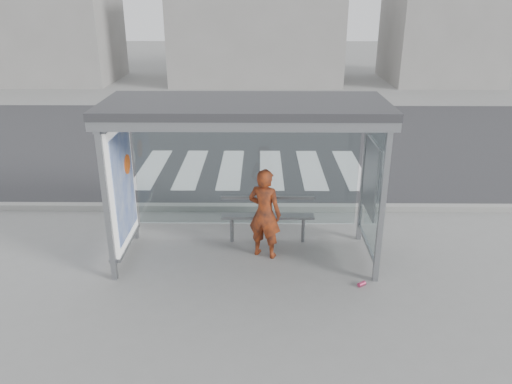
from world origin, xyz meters
TOP-DOWN VIEW (x-y plane):
  - ground at (0.00, 0.00)m, footprint 80.00×80.00m
  - road at (0.00, 7.00)m, footprint 30.00×10.00m
  - curb at (0.00, 1.95)m, footprint 30.00×0.18m
  - crosswalk at (0.00, 4.50)m, footprint 5.55×3.00m
  - bus_shelter at (-0.37, 0.06)m, footprint 4.25×1.65m
  - building_left at (-10.00, 18.00)m, footprint 6.00×5.00m
  - building_center at (0.00, 18.00)m, footprint 8.00×5.00m
  - building_right at (9.00, 18.00)m, footprint 5.00×5.00m
  - person at (0.31, 0.09)m, footprint 0.66×0.55m
  - bench at (0.36, 0.58)m, footprint 1.61×0.21m
  - soda_can at (1.77, -0.86)m, footprint 0.14×0.13m

SIDE VIEW (x-z plane):
  - ground at x=0.00m, z-range 0.00..0.00m
  - crosswalk at x=0.00m, z-range 0.00..0.00m
  - road at x=0.00m, z-range 0.00..0.01m
  - soda_can at x=1.77m, z-range 0.00..0.07m
  - curb at x=0.00m, z-range 0.00..0.12m
  - bench at x=0.36m, z-range 0.08..0.92m
  - person at x=0.31m, z-range 0.00..1.53m
  - bus_shelter at x=-0.37m, z-range 0.67..3.29m
  - building_center at x=0.00m, z-range 0.00..5.00m
  - building_left at x=-10.00m, z-range 0.00..6.00m
  - building_right at x=9.00m, z-range 0.00..7.00m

